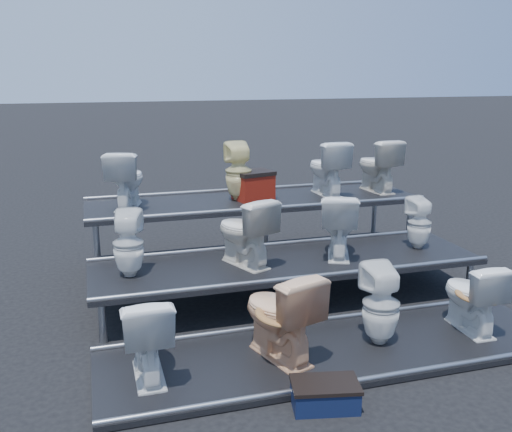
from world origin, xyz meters
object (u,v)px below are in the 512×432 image
object	(u,v)px
toilet_6	(339,224)
toilet_7	(419,223)
toilet_0	(146,335)
toilet_8	(126,179)
toilet_4	(128,244)
toilet_3	(472,295)
red_crate	(253,187)
toilet_1	(280,314)
toilet_5	(245,231)
step_stool	(325,396)
toilet_9	(239,171)
toilet_10	(327,168)
toilet_11	(377,165)
toilet_2	(381,304)

from	to	relation	value
toilet_6	toilet_7	distance (m)	1.01
toilet_0	toilet_8	size ratio (longest dim) A/B	1.04
toilet_4	toilet_8	size ratio (longest dim) A/B	0.98
toilet_3	toilet_8	size ratio (longest dim) A/B	1.00
red_crate	toilet_1	bearing A→B (deg)	-115.73
toilet_5	toilet_7	distance (m)	2.09
step_stool	toilet_1	bearing A→B (deg)	110.91
toilet_5	toilet_9	xyz separation A→B (m)	(0.28, 1.30, 0.40)
toilet_5	toilet_8	distance (m)	1.75
toilet_0	toilet_10	size ratio (longest dim) A/B	1.00
toilet_5	step_stool	size ratio (longest dim) A/B	1.50
toilet_0	toilet_1	distance (m)	1.12
toilet_4	toilet_5	bearing A→B (deg)	-167.25
toilet_3	step_stool	bearing A→B (deg)	23.65
toilet_9	toilet_11	world-z (taller)	toilet_9
toilet_10	step_stool	distance (m)	3.79
toilet_2	toilet_8	bearing A→B (deg)	-50.64
toilet_4	toilet_5	world-z (taller)	toilet_5
toilet_9	toilet_8	bearing A→B (deg)	0.66
toilet_1	toilet_5	size ratio (longest dim) A/B	1.09
toilet_7	toilet_10	bearing A→B (deg)	-69.75
toilet_3	toilet_5	world-z (taller)	toilet_5
toilet_2	toilet_3	world-z (taller)	toilet_2
toilet_5	toilet_6	bearing A→B (deg)	157.41
toilet_5	toilet_11	world-z (taller)	toilet_11
toilet_2	toilet_3	bearing A→B (deg)	-178.46
toilet_7	toilet_10	distance (m)	1.51
toilet_4	step_stool	world-z (taller)	toilet_4
toilet_5	toilet_8	xyz separation A→B (m)	(-1.10, 1.30, 0.38)
toilet_8	step_stool	world-z (taller)	toilet_8
toilet_3	toilet_7	bearing A→B (deg)	-98.08
toilet_5	toilet_10	distance (m)	2.01
toilet_4	toilet_9	world-z (taller)	toilet_9
toilet_4	toilet_11	distance (m)	3.67
toilet_3	toilet_6	size ratio (longest dim) A/B	0.96
toilet_3	toilet_4	world-z (taller)	toilet_4
toilet_9	toilet_4	bearing A→B (deg)	42.07
toilet_8	toilet_4	bearing A→B (deg)	103.23
toilet_9	toilet_11	size ratio (longest dim) A/B	1.04
toilet_6	toilet_10	world-z (taller)	toilet_10
toilet_3	toilet_6	distance (m)	1.58
toilet_1	toilet_4	size ratio (longest dim) A/B	1.19
toilet_8	toilet_9	bearing A→B (deg)	-162.77
toilet_6	toilet_8	size ratio (longest dim) A/B	1.04
toilet_1	step_stool	size ratio (longest dim) A/B	1.64
red_crate	step_stool	xyz separation A→B (m)	(-0.39, -3.30, -0.93)
toilet_6	toilet_1	bearing A→B (deg)	72.42
toilet_9	toilet_11	distance (m)	1.94
toilet_1	toilet_3	size ratio (longest dim) A/B	1.16
toilet_1	toilet_7	size ratio (longest dim) A/B	1.34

